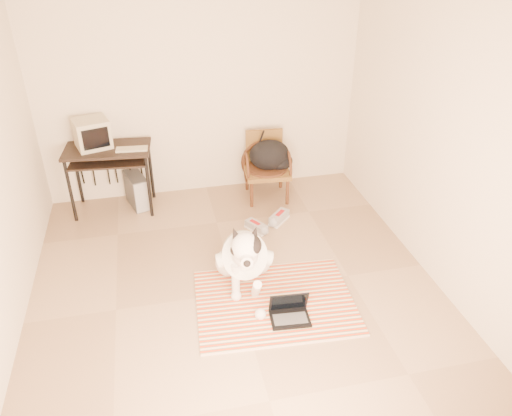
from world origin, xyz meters
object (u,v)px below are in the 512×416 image
object	(u,v)px
crt_monitor	(92,133)
rattan_chair	(266,166)
dog	(244,257)
pc_tower	(137,190)
backpack	(271,156)
laptop	(289,312)
computer_desk	(108,157)

from	to	relation	value
crt_monitor	rattan_chair	size ratio (longest dim) A/B	0.55
crt_monitor	dog	bearing A→B (deg)	-52.94
pc_tower	backpack	distance (m)	1.77
dog	rattan_chair	xyz separation A→B (m)	(0.65, 1.76, 0.08)
laptop	rattan_chair	bearing A→B (deg)	81.48
laptop	computer_desk	xyz separation A→B (m)	(-1.59, 2.40, 0.64)
pc_tower	rattan_chair	xyz separation A→B (m)	(1.67, -0.10, 0.21)
computer_desk	rattan_chair	world-z (taller)	rattan_chair
crt_monitor	rattan_chair	world-z (taller)	crt_monitor
dog	laptop	world-z (taller)	dog
pc_tower	rattan_chair	distance (m)	1.68
crt_monitor	pc_tower	world-z (taller)	crt_monitor
dog	backpack	xyz separation A→B (m)	(0.72, 1.74, 0.22)
laptop	pc_tower	bearing A→B (deg)	118.31
computer_desk	laptop	bearing A→B (deg)	-56.47
crt_monitor	rattan_chair	xyz separation A→B (m)	(2.09, -0.14, -0.58)
computer_desk	pc_tower	bearing A→B (deg)	8.92
laptop	pc_tower	size ratio (longest dim) A/B	0.78
laptop	backpack	size ratio (longest dim) A/B	0.69
backpack	pc_tower	bearing A→B (deg)	176.06
laptop	computer_desk	bearing A→B (deg)	123.53
crt_monitor	pc_tower	bearing A→B (deg)	-5.06
crt_monitor	pc_tower	distance (m)	0.90
pc_tower	dog	bearing A→B (deg)	-61.47
pc_tower	computer_desk	bearing A→B (deg)	-171.08
dog	computer_desk	distance (m)	2.26
computer_desk	crt_monitor	size ratio (longest dim) A/B	2.25
laptop	computer_desk	distance (m)	2.95
pc_tower	rattan_chair	world-z (taller)	rattan_chair
laptop	pc_tower	xyz separation A→B (m)	(-1.32, 2.44, 0.13)
dog	pc_tower	size ratio (longest dim) A/B	2.48
backpack	crt_monitor	bearing A→B (deg)	175.84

